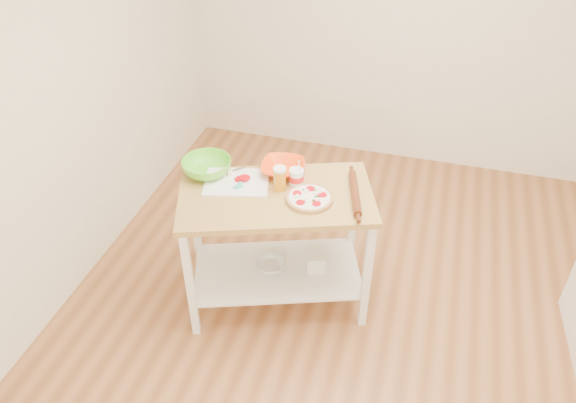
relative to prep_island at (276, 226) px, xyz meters
The scene contains 13 objects.
room_shell 0.92m from the prep_island, 14.10° to the right, with size 4.04×4.54×2.74m.
prep_island is the anchor object (origin of this frame).
pizza 0.34m from the prep_island, ahead, with size 0.29×0.29×0.05m.
cutting_board 0.38m from the prep_island, 169.40° to the left, with size 0.46×0.39×0.04m.
spatula 0.36m from the prep_island, behind, with size 0.08×0.15×0.01m.
knife 0.48m from the prep_island, 168.12° to the left, with size 0.20×0.21×0.01m.
orange_bowl 0.37m from the prep_island, 96.07° to the left, with size 0.28×0.28×0.07m, color #FF4C0E.
green_bowl 0.58m from the prep_island, 169.01° to the left, with size 0.32×0.32×0.10m, color #65D12F.
beer_pint 0.34m from the prep_island, 81.35° to the left, with size 0.08×0.08×0.16m.
yogurt_tub 0.35m from the prep_island, 54.67° to the left, with size 0.09×0.09×0.20m.
rolling_pin 0.55m from the prep_island, 13.33° to the left, with size 0.05×0.05×0.42m, color #602C15.
shelf_glass_bowl 0.36m from the prep_island, behind, with size 0.21×0.21×0.06m, color silver.
shelf_bin 0.42m from the prep_island, 19.40° to the left, with size 0.12×0.12×0.12m, color white.
Camera 1 is at (0.25, -2.49, 2.94)m, focal length 35.00 mm.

